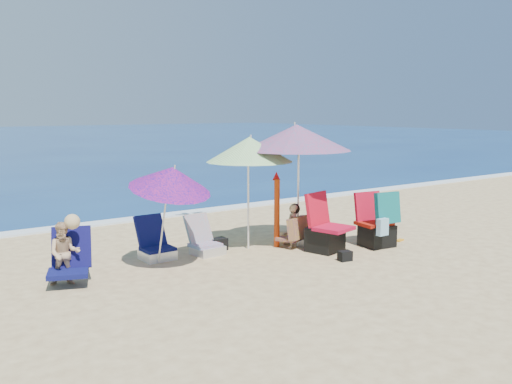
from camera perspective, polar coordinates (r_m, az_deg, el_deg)
ground at (r=9.97m, az=4.81°, el=-6.80°), size 120.00×120.00×0.00m
foam at (r=14.12m, az=-8.83°, el=-2.30°), size 120.00×0.50×0.04m
umbrella_turquoise at (r=10.68m, az=4.08°, el=5.47°), size 2.49×2.49×2.35m
umbrella_striped at (r=10.43m, az=-0.66°, el=4.28°), size 1.82×1.82×2.13m
umbrella_blue at (r=9.20m, az=-8.48°, el=1.35°), size 1.49×1.53×1.82m
furled_umbrella at (r=10.74m, az=2.10°, el=-1.41°), size 0.24×0.28×1.42m
chair_navy at (r=10.12m, az=-10.01°, el=-5.51°), size 0.54×0.66×0.74m
chair_rainbow at (r=10.33m, az=-5.14°, el=-5.19°), size 0.56×0.67×0.70m
camp_chair_left at (r=10.54m, az=6.93°, el=-4.18°), size 0.76×0.91×1.08m
camp_chair_right at (r=11.04m, az=12.08°, el=-3.40°), size 0.70×0.81×1.07m
person_center at (r=10.74m, az=3.85°, el=-3.47°), size 0.66×0.60×0.83m
person_left at (r=8.93m, az=-18.49°, el=-5.80°), size 0.84×0.87×1.06m
bag_black_a at (r=10.61m, az=-3.80°, el=-5.23°), size 0.30×0.22×0.22m
bag_tan at (r=11.14m, az=3.00°, el=-4.54°), size 0.28×0.21×0.24m
bag_navy_b at (r=12.89m, az=12.43°, el=-2.73°), size 0.52×0.43×0.34m
bag_black_b at (r=9.97m, az=8.91°, el=-6.34°), size 0.25×0.19×0.17m
orange_item at (r=11.68m, az=14.21°, el=-4.70°), size 0.22×0.14×0.03m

